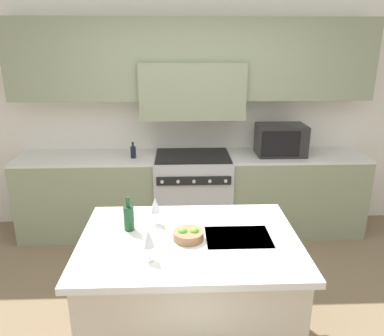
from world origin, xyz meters
name	(u,v)px	position (x,y,z in m)	size (l,w,h in m)	color
back_cabinetry	(192,93)	(0.00, 1.98, 1.61)	(10.00, 0.46, 2.70)	silver
back_counter	(193,194)	(0.00, 1.73, 0.47)	(3.92, 0.62, 0.94)	gray
range_stove	(193,194)	(0.00, 1.71, 0.48)	(0.86, 0.70, 0.95)	#B7B7BC
microwave	(281,140)	(0.99, 1.73, 1.11)	(0.53, 0.37, 0.34)	black
kitchen_island	(190,293)	(-0.09, -0.06, 0.45)	(1.48, 1.06, 0.89)	beige
wine_bottle	(129,217)	(-0.51, 0.08, 0.99)	(0.07, 0.07, 0.25)	#194723
wine_glass_near	(148,239)	(-0.35, -0.32, 1.03)	(0.08, 0.08, 0.21)	white
wine_glass_far	(155,206)	(-0.33, 0.16, 1.03)	(0.08, 0.08, 0.21)	white
fruit_bowl	(188,235)	(-0.10, -0.08, 0.93)	(0.21, 0.21, 0.09)	#996B47
oil_bottle_on_counter	(133,152)	(-0.66, 1.67, 1.01)	(0.06, 0.06, 0.18)	black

